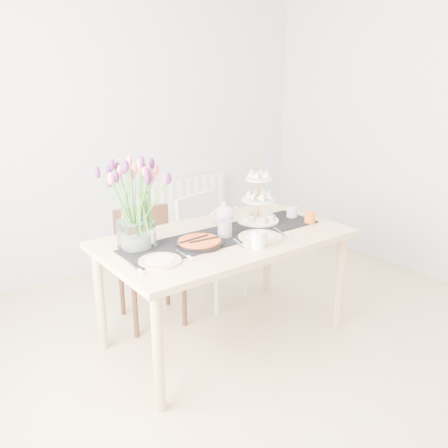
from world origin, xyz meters
TOP-DOWN VIEW (x-y plane):
  - room_shell at (0.00, 0.00)m, footprint 4.50×4.50m
  - radiator at (0.50, 2.19)m, footprint 1.20×0.08m
  - dining_table at (-0.09, 0.59)m, footprint 1.60×0.90m
  - chair_brown at (-0.35, 1.18)m, footprint 0.48×0.48m
  - chair_white at (0.17, 1.17)m, footprint 0.51×0.51m
  - table_runner at (-0.09, 0.59)m, footprint 1.40×0.35m
  - tulip_vase at (-0.65, 0.72)m, footprint 0.64×0.64m
  - cake_stand at (0.27, 0.67)m, footprint 0.29×0.29m
  - teapot at (0.05, 0.78)m, footprint 0.23×0.19m
  - cream_jug at (0.54, 0.61)m, footprint 0.11×0.11m
  - tart_tin at (-0.32, 0.54)m, footprint 0.29×0.29m
  - mug_grey at (-0.10, 0.57)m, footprint 0.13×0.13m
  - mug_white at (-0.06, 0.29)m, footprint 0.09×0.09m
  - mug_orange at (0.54, 0.44)m, footprint 0.10×0.10m
  - plate_left at (-0.65, 0.45)m, footprint 0.26×0.26m
  - plate_right at (0.06, 0.41)m, footprint 0.35×0.35m

SIDE VIEW (x-z plane):
  - radiator at x=0.50m, z-range 0.15..0.75m
  - chair_brown at x=-0.35m, z-range 0.06..0.89m
  - chair_white at x=0.17m, z-range 0.07..0.91m
  - dining_table at x=-0.09m, z-range 0.30..1.05m
  - table_runner at x=-0.09m, z-range 0.75..0.76m
  - plate_left at x=-0.65m, z-range 0.75..0.76m
  - plate_right at x=0.06m, z-range 0.75..0.76m
  - tart_tin at x=-0.32m, z-range 0.75..0.78m
  - cream_jug at x=0.54m, z-range 0.75..0.83m
  - mug_orange at x=0.54m, z-range 0.75..0.84m
  - mug_white at x=-0.06m, z-range 0.75..0.85m
  - mug_grey at x=-0.10m, z-range 0.75..0.86m
  - teapot at x=0.05m, z-range 0.75..0.90m
  - cake_stand at x=0.27m, z-range 0.66..1.09m
  - tulip_vase at x=-0.65m, z-range 0.83..1.38m
  - room_shell at x=0.00m, z-range -0.95..3.55m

